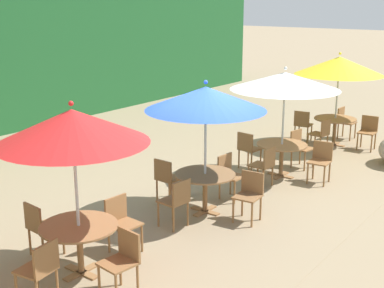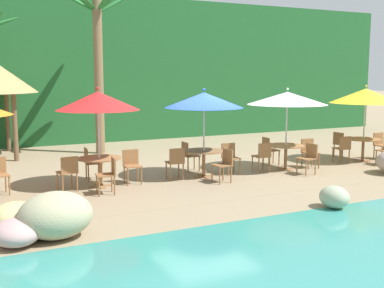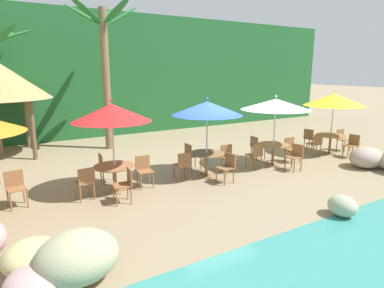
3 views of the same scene
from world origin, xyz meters
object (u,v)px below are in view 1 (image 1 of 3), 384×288
object	(u,v)px
chair_red_left	(41,268)
chair_yellow_inland	(303,124)
chair_blue_right	(250,193)
umbrella_yellow	(339,66)
umbrella_red	(72,126)
chair_red_right	(123,258)
umbrella_blue	(206,99)
dining_table_red	(79,234)
chair_red_seaward	(121,220)
chair_white_left	(265,164)
chair_blue_inland	(167,177)
chair_white_seaward	(300,146)
umbrella_white	(285,81)
chair_white_inland	(248,148)
dining_table_blue	(205,180)
chair_blue_seaward	(229,173)
chair_yellow_left	(321,133)
chair_yellow_seaward	(344,120)
chair_blue_left	(177,200)
dining_table_yellow	(335,123)
chair_red_inland	(40,225)
dining_table_white	(282,149)
chair_white_right	(321,159)
chair_yellow_right	(368,130)

from	to	relation	value
chair_red_left	chair_yellow_inland	xyz separation A→B (m)	(9.31, 0.84, 0.00)
chair_blue_right	umbrella_yellow	xyz separation A→B (m)	(5.62, 0.74, 1.61)
umbrella_red	chair_red_right	bearing A→B (deg)	-90.62
umbrella_blue	dining_table_red	bearing A→B (deg)	177.90
umbrella_red	chair_red_seaward	xyz separation A→B (m)	(0.85, 0.03, -1.65)
chair_white_left	dining_table_red	bearing A→B (deg)	175.93
chair_blue_inland	chair_white_seaward	xyz separation A→B (m)	(3.56, -1.04, 0.00)
umbrella_white	chair_white_seaward	world-z (taller)	umbrella_white
chair_red_left	umbrella_white	world-z (taller)	umbrella_white
umbrella_red	umbrella_blue	size ratio (longest dim) A/B	1.03
chair_white_inland	dining_table_blue	bearing A→B (deg)	-165.42
chair_blue_seaward	chair_yellow_inland	bearing A→B (deg)	8.35
chair_blue_seaward	chair_yellow_left	distance (m)	4.08
chair_white_seaward	chair_yellow_left	size ratio (longest dim) A/B	1.00
chair_red_seaward	chair_yellow_seaward	xyz separation A→B (m)	(8.67, -0.16, 0.00)
chair_red_seaward	chair_blue_inland	xyz separation A→B (m)	(1.98, 0.72, 0.00)
chair_blue_left	dining_table_blue	bearing A→B (deg)	1.60
chair_white_left	dining_table_yellow	xyz separation A→B (m)	(4.00, 0.13, 0.10)
chair_blue_right	chair_white_seaward	world-z (taller)	same
chair_red_left	chair_red_right	world-z (taller)	same
dining_table_blue	chair_red_right	bearing A→B (deg)	-165.51
umbrella_blue	chair_yellow_left	distance (m)	5.19
chair_yellow_seaward	chair_red_left	bearing A→B (deg)	-179.57
umbrella_white	dining_table_yellow	distance (m)	3.49
chair_blue_seaward	chair_white_left	distance (m)	0.97
dining_table_yellow	umbrella_white	bearing A→B (deg)	-178.72
umbrella_blue	chair_yellow_seaward	size ratio (longest dim) A/B	2.80
dining_table_red	chair_blue_seaward	bearing A→B (deg)	-1.05
chair_red_inland	chair_white_inland	size ratio (longest dim) A/B	1.00
chair_red_left	chair_white_seaward	xyz separation A→B (m)	(7.21, -0.08, 0.00)
umbrella_blue	dining_table_white	size ratio (longest dim) A/B	2.22
umbrella_red	chair_blue_seaward	size ratio (longest dim) A/B	2.88
dining_table_white	umbrella_yellow	xyz separation A→B (m)	(3.15, 0.07, 1.51)
chair_red_right	dining_table_red	bearing A→B (deg)	89.38
chair_white_right	chair_blue_left	bearing A→B (deg)	165.00
chair_white_inland	chair_yellow_right	size ratio (longest dim) A/B	1.00
umbrella_blue	chair_red_left	bearing A→B (deg)	-178.37
dining_table_red	dining_table_blue	size ratio (longest dim) A/B	1.00
dining_table_red	dining_table_blue	world-z (taller)	same
chair_red_seaward	chair_red_left	world-z (taller)	same
umbrella_blue	dining_table_yellow	bearing A→B (deg)	-0.98
dining_table_yellow	umbrella_yellow	bearing A→B (deg)	90.00
chair_white_inland	chair_yellow_seaward	world-z (taller)	same
dining_table_blue	umbrella_white	size ratio (longest dim) A/B	0.45
dining_table_blue	umbrella_blue	bearing A→B (deg)	116.57
chair_white_right	chair_yellow_inland	xyz separation A→B (m)	(2.78, 1.74, 0.00)
umbrella_red	dining_table_red	bearing A→B (deg)	0.00
umbrella_yellow	chair_red_left	bearing A→B (deg)	-179.96
chair_blue_inland	umbrella_yellow	distance (m)	6.14
chair_red_left	chair_yellow_left	bearing A→B (deg)	0.06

